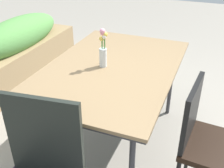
# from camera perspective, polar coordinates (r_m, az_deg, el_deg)

# --- Properties ---
(ground_plane) EXTENTS (12.00, 12.00, 0.00)m
(ground_plane) POSITION_cam_1_polar(r_m,az_deg,el_deg) (2.52, 1.17, -12.59)
(ground_plane) COLOR gray
(dining_table) EXTENTS (1.47, 0.97, 0.76)m
(dining_table) POSITION_cam_1_polar(r_m,az_deg,el_deg) (2.15, 0.00, 2.73)
(dining_table) COLOR #8C704C
(dining_table) RESTS_ON ground
(chair_near_left) EXTENTS (0.45, 0.45, 0.90)m
(chair_near_left) POSITION_cam_1_polar(r_m,az_deg,el_deg) (1.86, 19.30, -10.84)
(chair_near_left) COLOR black
(chair_near_left) RESTS_ON ground
(flower_vase) EXTENTS (0.06, 0.06, 0.30)m
(flower_vase) POSITION_cam_1_polar(r_m,az_deg,el_deg) (2.07, -1.84, 7.21)
(flower_vase) COLOR silver
(flower_vase) RESTS_ON dining_table
(potted_plant) EXTENTS (0.29, 0.29, 0.46)m
(potted_plant) POSITION_cam_1_polar(r_m,az_deg,el_deg) (3.70, 5.51, 6.31)
(potted_plant) COLOR gray
(potted_plant) RESTS_ON ground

